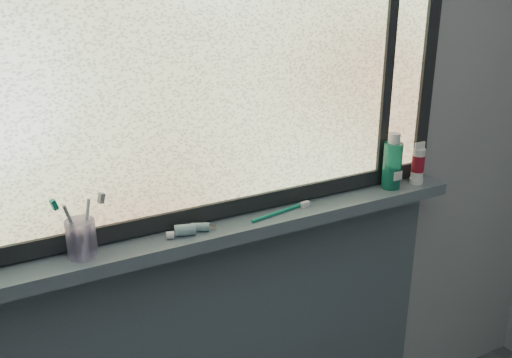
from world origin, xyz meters
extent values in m
cube|color=#9EA3A8|center=(0.00, 1.30, 1.25)|extent=(3.00, 0.01, 2.50)
cube|color=#4C5B66|center=(0.00, 1.23, 1.00)|extent=(1.62, 0.14, 0.04)
cube|color=silver|center=(0.00, 1.28, 1.53)|extent=(1.50, 0.01, 1.00)
cube|color=black|center=(0.00, 1.28, 1.05)|extent=(1.60, 0.03, 0.05)
cube|color=black|center=(0.78, 1.28, 1.53)|extent=(0.05, 0.03, 1.10)
cube|color=black|center=(0.60, 1.28, 1.53)|extent=(0.03, 0.03, 1.00)
cylinder|color=#ACA1D6|center=(-0.43, 1.23, 1.07)|extent=(0.09, 0.09, 0.10)
cylinder|color=#1B8C6C|center=(0.61, 1.23, 1.12)|extent=(0.08, 0.08, 0.16)
cylinder|color=silver|center=(0.72, 1.22, 1.10)|extent=(0.05, 0.05, 0.11)
camera|label=1|loc=(-0.67, -0.15, 1.73)|focal=40.00mm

